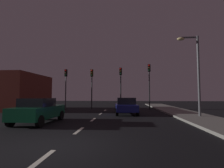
% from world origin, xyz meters
% --- Properties ---
extents(ground_plane, '(80.00, 80.00, 0.00)m').
position_xyz_m(ground_plane, '(0.00, 7.00, 0.00)').
color(ground_plane, black).
extents(sidewalk_curb_right, '(3.00, 40.00, 0.15)m').
position_xyz_m(sidewalk_curb_right, '(7.50, 7.00, 0.07)').
color(sidewalk_curb_right, gray).
rests_on(sidewalk_curb_right, ground_plane).
extents(lane_stripe_nearest, '(0.16, 1.60, 0.01)m').
position_xyz_m(lane_stripe_nearest, '(0.00, -1.20, 0.00)').
color(lane_stripe_nearest, silver).
rests_on(lane_stripe_nearest, ground_plane).
extents(lane_stripe_second, '(0.16, 1.60, 0.01)m').
position_xyz_m(lane_stripe_second, '(0.00, 2.60, 0.00)').
color(lane_stripe_second, silver).
rests_on(lane_stripe_second, ground_plane).
extents(lane_stripe_third, '(0.16, 1.60, 0.01)m').
position_xyz_m(lane_stripe_third, '(0.00, 6.40, 0.00)').
color(lane_stripe_third, silver).
rests_on(lane_stripe_third, ground_plane).
extents(lane_stripe_fourth, '(0.16, 1.60, 0.01)m').
position_xyz_m(lane_stripe_fourth, '(0.00, 10.20, 0.00)').
color(lane_stripe_fourth, silver).
rests_on(lane_stripe_fourth, ground_plane).
extents(lane_stripe_fifth, '(0.16, 1.60, 0.01)m').
position_xyz_m(lane_stripe_fifth, '(0.00, 14.00, 0.00)').
color(lane_stripe_fifth, silver).
rests_on(lane_stripe_fifth, ground_plane).
extents(traffic_signal_far_left, '(0.32, 0.38, 4.97)m').
position_xyz_m(traffic_signal_far_left, '(-5.18, 15.65, 3.48)').
color(traffic_signal_far_left, '#4C4C51').
rests_on(traffic_signal_far_left, ground_plane).
extents(traffic_signal_center_left, '(0.32, 0.38, 4.94)m').
position_xyz_m(traffic_signal_center_left, '(-1.87, 15.65, 3.46)').
color(traffic_signal_center_left, '#2D2D30').
rests_on(traffic_signal_center_left, ground_plane).
extents(traffic_signal_center_right, '(0.32, 0.38, 5.10)m').
position_xyz_m(traffic_signal_center_right, '(1.73, 15.65, 3.57)').
color(traffic_signal_center_right, black).
rests_on(traffic_signal_center_right, ground_plane).
extents(traffic_signal_far_right, '(0.32, 0.38, 5.49)m').
position_xyz_m(traffic_signal_far_right, '(5.21, 15.65, 3.81)').
color(traffic_signal_far_right, black).
rests_on(traffic_signal_far_right, ground_plane).
extents(car_stopped_ahead, '(2.19, 4.43, 1.48)m').
position_xyz_m(car_stopped_ahead, '(2.30, 10.30, 0.75)').
color(car_stopped_ahead, navy).
rests_on(car_stopped_ahead, ground_plane).
extents(car_adjacent_lane, '(1.96, 4.01, 1.52)m').
position_xyz_m(car_adjacent_lane, '(-3.07, 4.65, 0.78)').
color(car_adjacent_lane, '#0F4C2D').
rests_on(car_adjacent_lane, ground_plane).
extents(street_lamp_right, '(1.63, 0.36, 6.25)m').
position_xyz_m(street_lamp_right, '(7.54, 7.78, 3.80)').
color(street_lamp_right, '#4C4C51').
rests_on(street_lamp_right, ground_plane).
extents(storefront_left, '(4.11, 7.61, 4.18)m').
position_xyz_m(storefront_left, '(-10.06, 14.31, 2.09)').
color(storefront_left, maroon).
rests_on(storefront_left, ground_plane).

